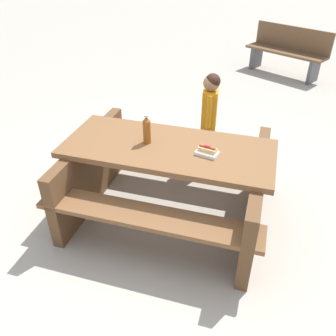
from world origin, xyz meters
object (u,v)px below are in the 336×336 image
picnic_table (168,175)px  child_in_coat (210,110)px  soda_bottle (147,130)px  park_bench_mid (288,50)px  hotdog_tray (207,151)px

picnic_table → child_in_coat: size_ratio=1.77×
soda_bottle → child_in_coat: bearing=74.1°
picnic_table → park_bench_mid: (0.48, 4.60, 0.00)m
hotdog_tray → child_in_coat: bearing=105.7°
hotdog_tray → child_in_coat: child_in_coat is taller
hotdog_tray → child_in_coat: size_ratio=0.17×
soda_bottle → park_bench_mid: size_ratio=0.17×
hotdog_tray → park_bench_mid: size_ratio=0.12×
soda_bottle → child_in_coat: 1.01m
hotdog_tray → child_in_coat: 0.99m
picnic_table → hotdog_tray: bearing=-0.9°
soda_bottle → hotdog_tray: 0.55m
picnic_table → child_in_coat: child_in_coat is taller
park_bench_mid → soda_bottle: bearing=-98.3°
picnic_table → soda_bottle: soda_bottle is taller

